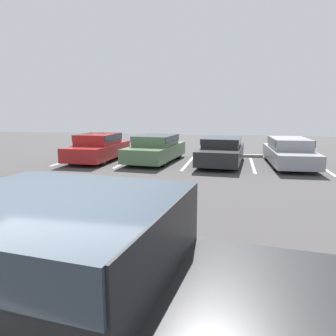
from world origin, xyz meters
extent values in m
cube|color=white|center=(-6.24, 12.54, 0.00)|extent=(0.12, 4.17, 0.01)
cube|color=white|center=(-3.30, 12.54, 0.00)|extent=(0.12, 4.17, 0.01)
cube|color=white|center=(-0.37, 12.54, 0.00)|extent=(0.12, 4.17, 0.01)
cube|color=white|center=(2.56, 12.54, 0.00)|extent=(0.12, 4.17, 0.01)
cube|color=white|center=(5.50, 12.54, 0.00)|extent=(0.12, 4.17, 0.01)
cube|color=black|center=(0.50, -0.17, 0.71)|extent=(5.98, 2.65, 0.89)
cube|color=black|center=(0.21, -0.14, 1.46)|extent=(2.28, 2.07, 0.61)
cube|color=#2D3842|center=(0.21, -0.14, 1.60)|extent=(2.25, 2.12, 0.34)
cube|color=black|center=(2.31, -0.38, 1.11)|extent=(2.35, 2.15, 0.13)
cylinder|color=black|center=(2.32, 0.45, 0.44)|extent=(0.92, 0.40, 0.89)
cylinder|color=#ADADB2|center=(2.32, 0.45, 0.44)|extent=(0.52, 0.37, 0.49)
cylinder|color=black|center=(-1.13, 0.85, 0.44)|extent=(0.92, 0.40, 0.89)
cylinder|color=#ADADB2|center=(-1.13, 0.85, 0.44)|extent=(0.52, 0.37, 0.49)
cube|color=maroon|center=(-4.77, 12.32, 0.49)|extent=(1.87, 4.27, 0.64)
cube|color=maroon|center=(-4.77, 12.40, 1.06)|extent=(1.62, 2.23, 0.50)
cube|color=#2D3842|center=(-4.77, 12.40, 1.16)|extent=(1.69, 2.19, 0.30)
cylinder|color=black|center=(-4.02, 11.08, 0.31)|extent=(0.23, 0.63, 0.62)
cylinder|color=#ADADB2|center=(-4.02, 11.08, 0.31)|extent=(0.23, 0.35, 0.34)
cylinder|color=black|center=(-5.57, 11.11, 0.31)|extent=(0.23, 0.63, 0.62)
cylinder|color=#ADADB2|center=(-5.57, 11.11, 0.31)|extent=(0.23, 0.35, 0.34)
cylinder|color=black|center=(-3.98, 13.53, 0.31)|extent=(0.23, 0.63, 0.62)
cylinder|color=#ADADB2|center=(-3.98, 13.53, 0.31)|extent=(0.23, 0.35, 0.34)
cylinder|color=black|center=(-5.52, 13.56, 0.31)|extent=(0.23, 0.63, 0.62)
cylinder|color=#ADADB2|center=(-5.52, 13.56, 0.31)|extent=(0.23, 0.35, 0.34)
cube|color=#4C6B47|center=(-1.95, 12.55, 0.49)|extent=(2.25, 4.51, 0.63)
cube|color=#4C6B47|center=(-1.95, 12.64, 1.04)|extent=(1.82, 2.41, 0.47)
cube|color=#2D3842|center=(-1.95, 12.64, 1.13)|extent=(1.89, 2.38, 0.28)
cylinder|color=black|center=(-1.31, 11.22, 0.31)|extent=(0.30, 0.64, 0.62)
cylinder|color=#ADADB2|center=(-1.31, 11.22, 0.31)|extent=(0.28, 0.36, 0.34)
cylinder|color=black|center=(-2.86, 11.38, 0.31)|extent=(0.30, 0.64, 0.62)
cylinder|color=#ADADB2|center=(-2.86, 11.38, 0.31)|extent=(0.28, 0.36, 0.34)
cylinder|color=black|center=(-1.05, 13.73, 0.31)|extent=(0.30, 0.64, 0.62)
cylinder|color=#ADADB2|center=(-1.05, 13.73, 0.31)|extent=(0.28, 0.36, 0.34)
cylinder|color=black|center=(-2.60, 13.89, 0.31)|extent=(0.30, 0.64, 0.62)
cylinder|color=#ADADB2|center=(-2.60, 13.89, 0.31)|extent=(0.28, 0.36, 0.34)
cube|color=#232326|center=(1.16, 12.49, 0.49)|extent=(2.08, 4.62, 0.63)
cube|color=#232326|center=(1.16, 12.58, 1.01)|extent=(1.72, 2.44, 0.42)
cube|color=#2D3842|center=(1.16, 12.58, 1.09)|extent=(1.79, 2.40, 0.25)
cylinder|color=black|center=(1.84, 11.13, 0.32)|extent=(0.25, 0.65, 0.64)
cylinder|color=#ADADB2|center=(1.84, 11.13, 0.32)|extent=(0.24, 0.36, 0.35)
cylinder|color=black|center=(0.30, 11.24, 0.32)|extent=(0.25, 0.65, 0.64)
cylinder|color=#ADADB2|center=(0.30, 11.24, 0.32)|extent=(0.24, 0.36, 0.35)
cylinder|color=black|center=(2.02, 13.74, 0.32)|extent=(0.25, 0.65, 0.64)
cylinder|color=#ADADB2|center=(2.02, 13.74, 0.32)|extent=(0.24, 0.36, 0.35)
cylinder|color=black|center=(0.48, 13.84, 0.32)|extent=(0.25, 0.65, 0.64)
cylinder|color=#ADADB2|center=(0.48, 13.84, 0.32)|extent=(0.24, 0.36, 0.35)
cube|color=gray|center=(4.13, 12.69, 0.46)|extent=(1.90, 4.84, 0.58)
cube|color=gray|center=(4.13, 12.79, 0.99)|extent=(1.60, 2.54, 0.47)
cube|color=#2D3842|center=(4.13, 12.79, 1.08)|extent=(1.67, 2.49, 0.28)
cylinder|color=black|center=(4.92, 11.34, 0.31)|extent=(0.22, 0.64, 0.63)
cylinder|color=#ADADB2|center=(4.92, 11.34, 0.31)|extent=(0.22, 0.35, 0.35)
cylinder|color=black|center=(3.44, 11.28, 0.31)|extent=(0.22, 0.64, 0.63)
cylinder|color=#ADADB2|center=(3.44, 11.28, 0.31)|extent=(0.22, 0.35, 0.35)
cylinder|color=black|center=(4.82, 14.10, 0.31)|extent=(0.22, 0.64, 0.63)
cylinder|color=#ADADB2|center=(4.82, 14.10, 0.31)|extent=(0.22, 0.35, 0.35)
cylinder|color=black|center=(3.33, 14.05, 0.31)|extent=(0.22, 0.64, 0.63)
cylinder|color=#ADADB2|center=(3.33, 14.05, 0.31)|extent=(0.22, 0.35, 0.35)
cube|color=#B7B2A8|center=(2.40, 15.03, 0.07)|extent=(1.62, 0.20, 0.14)
camera|label=1|loc=(1.69, -2.50, 2.48)|focal=35.00mm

